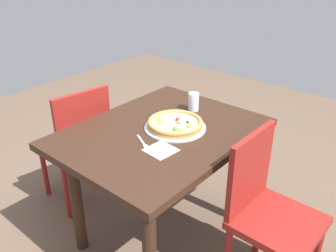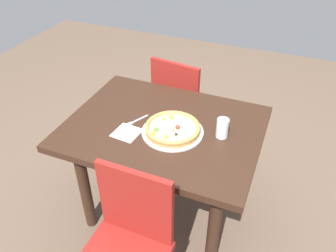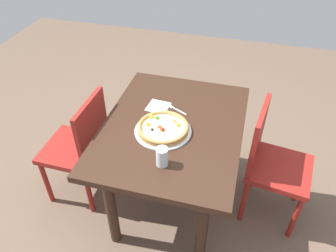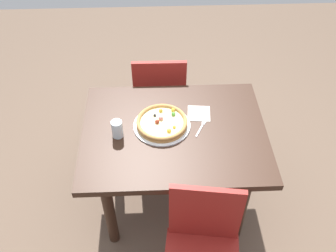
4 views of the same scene
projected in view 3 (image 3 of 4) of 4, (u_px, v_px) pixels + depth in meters
ground_plane at (172, 200)px, 2.52m from camera, size 6.00×6.00×0.00m
dining_table at (173, 139)px, 2.12m from camera, size 1.12×0.86×0.74m
chair_near at (271, 161)px, 2.17m from camera, size 0.45×0.45×0.87m
chair_far at (81, 146)px, 2.28m from camera, size 0.41×0.41×0.87m
plate at (163, 131)px, 1.99m from camera, size 0.35×0.35×0.01m
pizza at (163, 128)px, 1.98m from camera, size 0.31×0.31×0.05m
fork at (175, 109)px, 2.18m from camera, size 0.09×0.15×0.00m
drinking_glass at (162, 157)px, 1.75m from camera, size 0.07×0.07×0.11m
napkin at (158, 107)px, 2.19m from camera, size 0.15×0.15×0.00m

